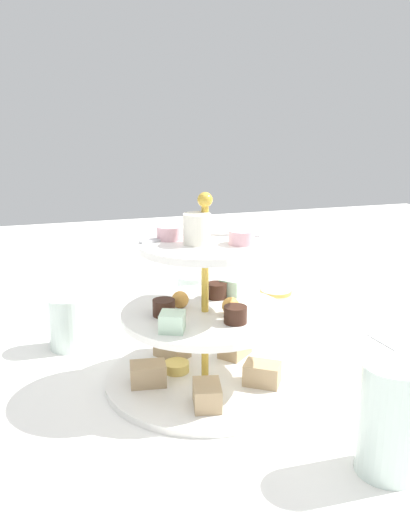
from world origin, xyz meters
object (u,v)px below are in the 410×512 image
Objects in this scene: water_glass_short_left at (194,294)px; teacup_with_saucer at (275,303)px; tiered_serving_stand at (205,330)px; butter_knife_right at (402,352)px; water_glass_tall_right at (391,419)px; water_glass_mid_back at (68,323)px.

water_glass_short_left is 0.81× the size of teacup_with_saucer.
butter_knife_right is (-0.33, -0.00, -0.08)m from tiered_serving_stand.
water_glass_tall_right is 0.32m from butter_knife_right.
water_glass_mid_back is (0.18, -0.18, -0.04)m from tiered_serving_stand.
teacup_with_saucer is 0.38m from water_glass_mid_back.
teacup_with_saucer is at bearing 26.78° from butter_knife_right.
water_glass_mid_back is at bearing -45.05° from tiered_serving_stand.
tiered_serving_stand reaches higher than water_glass_tall_right.
water_glass_mid_back reaches higher than teacup_with_saucer.
water_glass_short_left reaches higher than teacup_with_saucer.
water_glass_mid_back is (0.50, -0.17, 0.04)m from butter_knife_right.
butter_knife_right is at bearing -128.34° from water_glass_tall_right.
butter_knife_right is at bearing 161.22° from water_glass_mid_back.
tiered_serving_stand is at bearing 85.96° from butter_knife_right.
water_glass_short_left is at bearing -158.11° from water_glass_mid_back.
tiered_serving_stand is 0.34m from butter_knife_right.
water_glass_short_left is 0.15m from teacup_with_saucer.
butter_knife_right is 0.53m from water_glass_mid_back.
water_glass_tall_right is at bearing 125.99° from water_glass_mid_back.
tiered_serving_stand is at bearing -62.05° from water_glass_tall_right.
butter_knife_right is (-0.27, 0.27, -0.03)m from water_glass_short_left.
water_glass_short_left is at bearing -102.39° from tiered_serving_stand.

